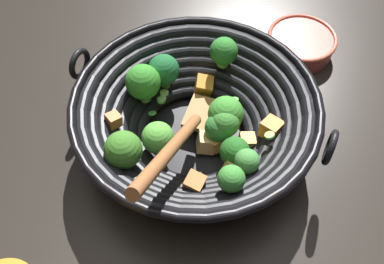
# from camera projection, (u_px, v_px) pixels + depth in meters

# --- Properties ---
(ground_plane) EXTENTS (4.00, 4.00, 0.00)m
(ground_plane) POSITION_uv_depth(u_px,v_px,m) (195.00, 140.00, 0.73)
(ground_plane) COLOR #28231E
(wok) EXTENTS (0.42, 0.43, 0.21)m
(wok) POSITION_uv_depth(u_px,v_px,m) (195.00, 116.00, 0.67)
(wok) COLOR black
(wok) RESTS_ON ground
(prep_bowl) EXTENTS (0.14, 0.14, 0.04)m
(prep_bowl) POSITION_uv_depth(u_px,v_px,m) (301.00, 43.00, 0.83)
(prep_bowl) COLOR #D15647
(prep_bowl) RESTS_ON ground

